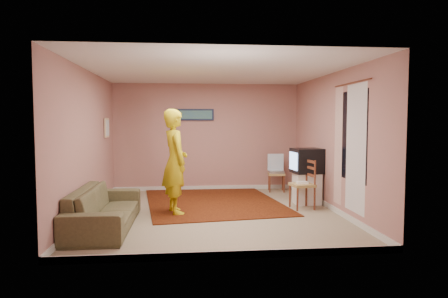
{
  "coord_description": "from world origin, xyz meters",
  "views": [
    {
      "loc": [
        -0.53,
        -7.27,
        1.69
      ],
      "look_at": [
        0.24,
        0.6,
        1.14
      ],
      "focal_mm": 32.0,
      "sensor_mm": 36.0,
      "label": 1
    }
  ],
  "objects": [
    {
      "name": "wall_back",
      "position": [
        0.0,
        2.5,
        1.3
      ],
      "size": [
        4.5,
        0.02,
        2.6
      ],
      "primitive_type": "cube",
      "color": "#9E7168",
      "rests_on": "ground"
    },
    {
      "name": "chair_a",
      "position": [
        1.66,
        2.1,
        0.53
      ],
      "size": [
        0.44,
        0.42,
        0.47
      ],
      "rotation": [
        0.0,
        0.0,
        -0.13
      ],
      "color": "tan",
      "rests_on": "ground"
    },
    {
      "name": "blue_throw",
      "position": [
        1.66,
        2.2,
        0.7
      ],
      "size": [
        0.39,
        0.05,
        0.41
      ],
      "primitive_type": "cube",
      "color": "#92C8EF",
      "rests_on": "chair_a"
    },
    {
      "name": "sofa",
      "position": [
        -1.8,
        -0.88,
        0.32
      ],
      "size": [
        0.87,
        2.21,
        0.64
      ],
      "primitive_type": "imported",
      "rotation": [
        0.0,
        0.0,
        1.57
      ],
      "color": "brown",
      "rests_on": "ground"
    },
    {
      "name": "curtain_floral",
      "position": [
        2.21,
        -0.35,
        1.25
      ],
      "size": [
        0.01,
        0.35,
        2.1
      ],
      "primitive_type": "cube",
      "color": "#EBE4C8",
      "rests_on": "wall_right"
    },
    {
      "name": "area_rug",
      "position": [
        0.05,
        0.99,
        0.01
      ],
      "size": [
        3.05,
        3.62,
        0.02
      ],
      "primitive_type": "cube",
      "rotation": [
        0.0,
        0.0,
        0.13
      ],
      "color": "black",
      "rests_on": "ground"
    },
    {
      "name": "picture_left",
      "position": [
        -2.22,
        1.6,
        1.55
      ],
      "size": [
        0.04,
        0.38,
        0.42
      ],
      "color": "beige",
      "rests_on": "wall_left"
    },
    {
      "name": "wall_right",
      "position": [
        2.25,
        0.0,
        1.3
      ],
      "size": [
        0.02,
        5.0,
        2.6
      ],
      "primitive_type": "cube",
      "color": "#9E7168",
      "rests_on": "ground"
    },
    {
      "name": "curtain_rod",
      "position": [
        2.2,
        -0.9,
        2.32
      ],
      "size": [
        0.02,
        1.4,
        0.02
      ],
      "primitive_type": "cylinder",
      "rotation": [
        1.57,
        0.0,
        0.0
      ],
      "color": "brown",
      "rests_on": "wall_right"
    },
    {
      "name": "wall_left",
      "position": [
        -2.25,
        0.0,
        1.3
      ],
      "size": [
        0.02,
        5.0,
        2.6
      ],
      "primitive_type": "cube",
      "color": "#9E7168",
      "rests_on": "ground"
    },
    {
      "name": "dvd_player",
      "position": [
        1.66,
        2.1,
        0.47
      ],
      "size": [
        0.37,
        0.28,
        0.06
      ],
      "primitive_type": "cube",
      "rotation": [
        0.0,
        0.0,
        -0.07
      ],
      "color": "#ACADB1",
      "rests_on": "chair_a"
    },
    {
      "name": "wall_front",
      "position": [
        0.0,
        -2.5,
        1.3
      ],
      "size": [
        4.5,
        0.02,
        2.6
      ],
      "primitive_type": "cube",
      "color": "#9E7168",
      "rests_on": "ground"
    },
    {
      "name": "window",
      "position": [
        2.24,
        -0.9,
        1.45
      ],
      "size": [
        0.01,
        1.1,
        1.5
      ],
      "primitive_type": "cube",
      "color": "black",
      "rests_on": "wall_right"
    },
    {
      "name": "game_console",
      "position": [
        1.72,
        0.18,
        0.51
      ],
      "size": [
        0.22,
        0.16,
        0.04
      ],
      "primitive_type": "cube",
      "rotation": [
        0.0,
        0.0,
        -0.04
      ],
      "color": "white",
      "rests_on": "chair_b"
    },
    {
      "name": "ground",
      "position": [
        0.0,
        0.0,
        0.0
      ],
      "size": [
        5.0,
        5.0,
        0.0
      ],
      "primitive_type": "plane",
      "color": "tan",
      "rests_on": "ground"
    },
    {
      "name": "picture_back",
      "position": [
        -0.3,
        2.47,
        1.85
      ],
      "size": [
        0.95,
        0.04,
        0.28
      ],
      "color": "#131C36",
      "rests_on": "wall_back"
    },
    {
      "name": "curtain_sheer",
      "position": [
        2.23,
        -1.05,
        1.25
      ],
      "size": [
        0.01,
        0.75,
        2.1
      ],
      "primitive_type": "cube",
      "color": "silver",
      "rests_on": "wall_right"
    },
    {
      "name": "crt_tv",
      "position": [
        1.94,
        0.62,
        0.89
      ],
      "size": [
        0.63,
        0.58,
        0.5
      ],
      "rotation": [
        0.0,
        0.0,
        0.09
      ],
      "color": "black",
      "rests_on": "tv_cabinet"
    },
    {
      "name": "baseboard_front",
      "position": [
        0.0,
        -2.49,
        0.05
      ],
      "size": [
        4.5,
        0.02,
        0.1
      ],
      "primitive_type": "cube",
      "color": "silver",
      "rests_on": "ground"
    },
    {
      "name": "ceiling",
      "position": [
        0.0,
        0.0,
        2.6
      ],
      "size": [
        4.5,
        5.0,
        0.02
      ],
      "primitive_type": "cube",
      "color": "silver",
      "rests_on": "wall_back"
    },
    {
      "name": "baseboard_left",
      "position": [
        -2.24,
        0.0,
        0.05
      ],
      "size": [
        0.02,
        5.0,
        0.1
      ],
      "primitive_type": "cube",
      "color": "silver",
      "rests_on": "ground"
    },
    {
      "name": "chair_b",
      "position": [
        1.72,
        0.18,
        0.58
      ],
      "size": [
        0.46,
        0.48,
        0.52
      ],
      "rotation": [
        0.0,
        0.0,
        -1.44
      ],
      "color": "tan",
      "rests_on": "ground"
    },
    {
      "name": "person",
      "position": [
        -0.71,
        0.03,
        0.96
      ],
      "size": [
        0.64,
        0.8,
        1.91
      ],
      "primitive_type": "imported",
      "rotation": [
        0.0,
        0.0,
        1.87
      ],
      "color": "gold",
      "rests_on": "ground"
    },
    {
      "name": "baseboard_back",
      "position": [
        0.0,
        2.49,
        0.05
      ],
      "size": [
        4.5,
        0.02,
        0.1
      ],
      "primitive_type": "cube",
      "color": "silver",
      "rests_on": "ground"
    },
    {
      "name": "tv_cabinet",
      "position": [
        1.95,
        0.62,
        0.32
      ],
      "size": [
        0.5,
        0.45,
        0.64
      ],
      "primitive_type": "cube",
      "color": "white",
      "rests_on": "ground"
    },
    {
      "name": "baseboard_right",
      "position": [
        2.24,
        0.0,
        0.05
      ],
      "size": [
        0.02,
        5.0,
        0.1
      ],
      "primitive_type": "cube",
      "color": "silver",
      "rests_on": "ground"
    }
  ]
}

